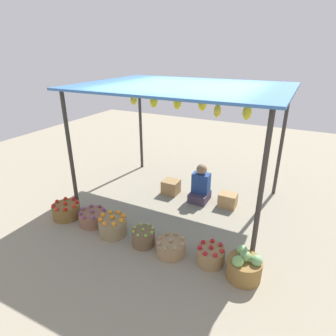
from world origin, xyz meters
TOP-DOWN VIEW (x-y plane):
  - ground_plane at (0.00, 0.00)m, footprint 14.00×14.00m
  - market_stall_structure at (-0.00, 0.01)m, footprint 3.59×2.68m
  - vendor_person at (0.33, 0.21)m, footprint 0.36×0.44m
  - basket_red_tomatoes at (-1.64, -1.48)m, footprint 0.49×0.49m
  - basket_purple_onions at (-1.07, -1.42)m, footprint 0.49×0.49m
  - basket_oranges at (-0.56, -1.52)m, footprint 0.46×0.46m
  - basket_limes at (0.04, -1.54)m, footprint 0.36×0.36m
  - basket_potatoes at (0.52, -1.54)m, footprint 0.44×0.44m
  - basket_red_apples at (1.12, -1.46)m, footprint 0.41×0.41m
  - basket_cabbages at (1.61, -1.54)m, footprint 0.47×0.47m
  - wooden_crate_near_vendor at (0.91, 0.21)m, footprint 0.34×0.26m
  - wooden_crate_stacked_rear at (-0.33, 0.21)m, footprint 0.34×0.31m

SIDE VIEW (x-z plane):
  - ground_plane at x=0.00m, z-range 0.00..0.00m
  - basket_potatoes at x=0.52m, z-range -0.02..0.24m
  - basket_purple_onions at x=-1.07m, z-range -0.02..0.24m
  - basket_red_apples at x=1.12m, z-range -0.02..0.28m
  - basket_red_tomatoes at x=-1.64m, z-range -0.02..0.29m
  - basket_limes at x=0.04m, z-range -0.02..0.28m
  - wooden_crate_near_vendor at x=0.91m, z-range 0.00..0.27m
  - wooden_crate_stacked_rear at x=-0.33m, z-range 0.00..0.29m
  - basket_oranges at x=-0.56m, z-range -0.02..0.33m
  - basket_cabbages at x=1.61m, z-range -0.03..0.39m
  - vendor_person at x=0.33m, z-range -0.09..0.69m
  - market_stall_structure at x=0.00m, z-range 0.99..3.28m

